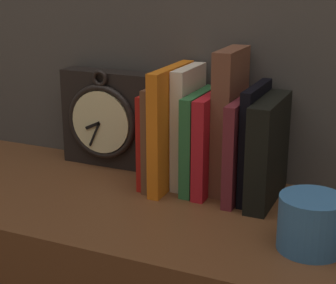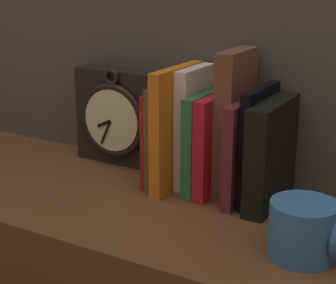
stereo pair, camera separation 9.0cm
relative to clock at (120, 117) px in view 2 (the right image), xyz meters
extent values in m
cube|color=black|center=(0.00, 0.01, 0.00)|extent=(0.19, 0.05, 0.19)
torus|color=black|center=(0.00, -0.02, 0.00)|extent=(0.15, 0.01, 0.15)
cylinder|color=beige|center=(0.00, -0.03, 0.00)|extent=(0.12, 0.01, 0.12)
cube|color=black|center=(-0.02, -0.03, -0.01)|extent=(0.03, 0.00, 0.02)
cube|color=black|center=(-0.01, -0.03, -0.02)|extent=(0.03, 0.00, 0.05)
torus|color=black|center=(0.00, -0.02, 0.09)|extent=(0.03, 0.01, 0.03)
cube|color=#B51812|center=(0.12, -0.04, -0.01)|extent=(0.01, 0.14, 0.17)
cube|color=brown|center=(0.14, -0.04, 0.00)|extent=(0.02, 0.15, 0.19)
cube|color=orange|center=(0.16, -0.05, 0.01)|extent=(0.02, 0.16, 0.22)
cube|color=beige|center=(0.18, -0.03, 0.01)|extent=(0.02, 0.11, 0.22)
cube|color=#2A6635|center=(0.21, -0.04, -0.01)|extent=(0.02, 0.14, 0.18)
cube|color=red|center=(0.23, -0.04, -0.01)|extent=(0.02, 0.14, 0.18)
cube|color=brown|center=(0.26, -0.03, 0.03)|extent=(0.03, 0.11, 0.25)
cube|color=maroon|center=(0.29, -0.05, -0.01)|extent=(0.02, 0.15, 0.17)
cube|color=black|center=(0.31, -0.04, 0.00)|extent=(0.02, 0.14, 0.20)
cube|color=black|center=(0.34, -0.05, -0.01)|extent=(0.04, 0.16, 0.18)
cylinder|color=teal|center=(0.44, -0.19, -0.06)|extent=(0.09, 0.09, 0.08)
camera|label=1|loc=(0.55, -0.93, 0.29)|focal=60.00mm
camera|label=2|loc=(0.63, -0.89, 0.29)|focal=60.00mm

